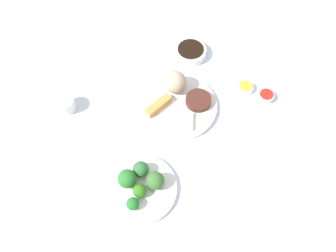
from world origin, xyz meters
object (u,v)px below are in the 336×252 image
at_px(sauce_ramekin_sweet_and_sour, 266,96).
at_px(sauce_ramekin_hot_mustard, 245,88).
at_px(soy_sauce_bowl, 190,52).
at_px(main_plate, 178,106).
at_px(broccoli_plate, 140,189).
at_px(teacup, 65,104).

bearing_deg(sauce_ramekin_sweet_and_sour, sauce_ramekin_hot_mustard, -14.19).
bearing_deg(sauce_ramekin_hot_mustard, sauce_ramekin_sweet_and_sour, 165.81).
bearing_deg(soy_sauce_bowl, sauce_ramekin_hot_mustard, 153.04).
bearing_deg(main_plate, broccoli_plate, 81.39).
xyz_separation_m(broccoli_plate, teacup, (0.31, -0.22, 0.02)).
height_order(soy_sauce_bowl, sauce_ramekin_hot_mustard, soy_sauce_bowl).
xyz_separation_m(soy_sauce_bowl, sauce_ramekin_hot_mustard, (-0.21, 0.11, -0.00)).
distance_m(broccoli_plate, sauce_ramekin_sweet_and_sour, 0.52).
relative_size(broccoli_plate, soy_sauce_bowl, 1.94).
bearing_deg(soy_sauce_bowl, broccoli_plate, 85.84).
bearing_deg(teacup, soy_sauce_bowl, -137.75).
distance_m(soy_sauce_bowl, teacup, 0.48).
bearing_deg(sauce_ramekin_sweet_and_sour, teacup, 16.92).
bearing_deg(teacup, sauce_ramekin_sweet_and_sour, -163.08).
relative_size(broccoli_plate, sauce_ramekin_hot_mustard, 4.07).
height_order(broccoli_plate, sauce_ramekin_hot_mustard, sauce_ramekin_hot_mustard).
xyz_separation_m(broccoli_plate, soy_sauce_bowl, (-0.04, -0.54, 0.01)).
distance_m(main_plate, broccoli_plate, 0.31).
bearing_deg(main_plate, sauce_ramekin_sweet_and_sour, -159.21).
relative_size(sauce_ramekin_sweet_and_sour, sauce_ramekin_hot_mustard, 1.00).
height_order(main_plate, soy_sauce_bowl, soy_sauce_bowl).
height_order(sauce_ramekin_sweet_and_sour, teacup, teacup).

